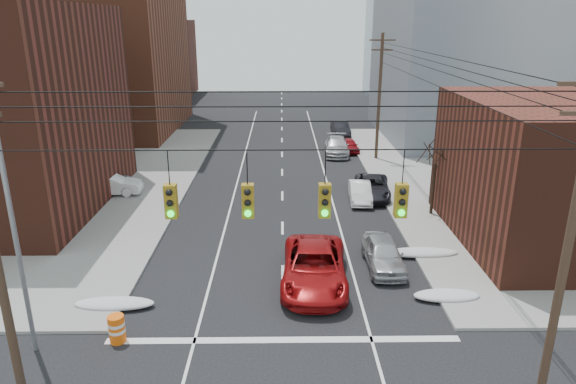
{
  "coord_description": "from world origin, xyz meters",
  "views": [
    {
      "loc": [
        -0.03,
        -10.85,
        12.03
      ],
      "look_at": [
        0.31,
        15.97,
        3.0
      ],
      "focal_mm": 32.0,
      "sensor_mm": 36.0,
      "label": 1
    }
  ],
  "objects_px": {
    "red_pickup": "(314,267)",
    "lot_car_a": "(109,185)",
    "lot_car_c": "(20,212)",
    "lot_car_d": "(74,172)",
    "parked_car_f": "(340,129)",
    "parked_car_e": "(349,145)",
    "parked_car_d": "(337,146)",
    "lot_car_b": "(104,180)",
    "parked_car_a": "(383,254)",
    "parked_car_b": "(360,192)",
    "parked_car_c": "(372,187)",
    "construction_barrel": "(117,329)"
  },
  "relations": [
    {
      "from": "parked_car_a",
      "to": "parked_car_b",
      "type": "bearing_deg",
      "value": 87.88
    },
    {
      "from": "lot_car_d",
      "to": "construction_barrel",
      "type": "distance_m",
      "value": 23.26
    },
    {
      "from": "red_pickup",
      "to": "parked_car_d",
      "type": "bearing_deg",
      "value": 85.0
    },
    {
      "from": "red_pickup",
      "to": "parked_car_a",
      "type": "relative_size",
      "value": 1.46
    },
    {
      "from": "parked_car_f",
      "to": "lot_car_d",
      "type": "height_order",
      "value": "parked_car_f"
    },
    {
      "from": "red_pickup",
      "to": "lot_car_a",
      "type": "height_order",
      "value": "red_pickup"
    },
    {
      "from": "lot_car_c",
      "to": "lot_car_d",
      "type": "distance_m",
      "value": 9.07
    },
    {
      "from": "parked_car_f",
      "to": "lot_car_d",
      "type": "bearing_deg",
      "value": -147.31
    },
    {
      "from": "red_pickup",
      "to": "lot_car_a",
      "type": "bearing_deg",
      "value": 140.03
    },
    {
      "from": "parked_car_e",
      "to": "parked_car_d",
      "type": "bearing_deg",
      "value": -147.89
    },
    {
      "from": "lot_car_a",
      "to": "lot_car_b",
      "type": "relative_size",
      "value": 0.95
    },
    {
      "from": "red_pickup",
      "to": "lot_car_c",
      "type": "relative_size",
      "value": 1.28
    },
    {
      "from": "lot_car_c",
      "to": "parked_car_f",
      "type": "bearing_deg",
      "value": -50.12
    },
    {
      "from": "parked_car_c",
      "to": "lot_car_d",
      "type": "xyz_separation_m",
      "value": [
        -22.63,
        3.86,
        0.1
      ]
    },
    {
      "from": "red_pickup",
      "to": "parked_car_a",
      "type": "bearing_deg",
      "value": 28.77
    },
    {
      "from": "parked_car_d",
      "to": "parked_car_e",
      "type": "distance_m",
      "value": 1.63
    },
    {
      "from": "lot_car_b",
      "to": "lot_car_d",
      "type": "height_order",
      "value": "lot_car_d"
    },
    {
      "from": "parked_car_d",
      "to": "lot_car_d",
      "type": "height_order",
      "value": "parked_car_d"
    },
    {
      "from": "parked_car_e",
      "to": "construction_barrel",
      "type": "relative_size",
      "value": 3.28
    },
    {
      "from": "parked_car_f",
      "to": "lot_car_b",
      "type": "relative_size",
      "value": 0.97
    },
    {
      "from": "red_pickup",
      "to": "lot_car_d",
      "type": "height_order",
      "value": "red_pickup"
    },
    {
      "from": "red_pickup",
      "to": "lot_car_b",
      "type": "bearing_deg",
      "value": 138.85
    },
    {
      "from": "parked_car_a",
      "to": "lot_car_a",
      "type": "bearing_deg",
      "value": 146.63
    },
    {
      "from": "parked_car_c",
      "to": "lot_car_b",
      "type": "bearing_deg",
      "value": -177.82
    },
    {
      "from": "parked_car_d",
      "to": "parked_car_f",
      "type": "bearing_deg",
      "value": 85.93
    },
    {
      "from": "parked_car_b",
      "to": "lot_car_b",
      "type": "relative_size",
      "value": 0.85
    },
    {
      "from": "parked_car_f",
      "to": "construction_barrel",
      "type": "bearing_deg",
      "value": -112.49
    },
    {
      "from": "parked_car_a",
      "to": "parked_car_f",
      "type": "height_order",
      "value": "parked_car_a"
    },
    {
      "from": "red_pickup",
      "to": "parked_car_d",
      "type": "distance_m",
      "value": 25.14
    },
    {
      "from": "parked_car_a",
      "to": "parked_car_c",
      "type": "height_order",
      "value": "parked_car_a"
    },
    {
      "from": "lot_car_c",
      "to": "lot_car_b",
      "type": "bearing_deg",
      "value": -31.68
    },
    {
      "from": "parked_car_b",
      "to": "construction_barrel",
      "type": "xyz_separation_m",
      "value": [
        -11.91,
        -16.32,
        -0.08
      ]
    },
    {
      "from": "parked_car_d",
      "to": "lot_car_d",
      "type": "distance_m",
      "value": 22.92
    },
    {
      "from": "parked_car_f",
      "to": "lot_car_b",
      "type": "distance_m",
      "value": 27.15
    },
    {
      "from": "parked_car_c",
      "to": "lot_car_d",
      "type": "bearing_deg",
      "value": 177.34
    },
    {
      "from": "parked_car_a",
      "to": "lot_car_c",
      "type": "bearing_deg",
      "value": 164.2
    },
    {
      "from": "parked_car_d",
      "to": "parked_car_e",
      "type": "xyz_separation_m",
      "value": [
        1.27,
        1.01,
        -0.16
      ]
    },
    {
      "from": "parked_car_d",
      "to": "parked_car_a",
      "type": "bearing_deg",
      "value": -85.48
    },
    {
      "from": "parked_car_f",
      "to": "construction_barrel",
      "type": "relative_size",
      "value": 4.03
    },
    {
      "from": "parked_car_a",
      "to": "parked_car_e",
      "type": "height_order",
      "value": "parked_car_a"
    },
    {
      "from": "lot_car_b",
      "to": "construction_barrel",
      "type": "xyz_separation_m",
      "value": [
        6.65,
        -18.93,
        -0.22
      ]
    },
    {
      "from": "lot_car_b",
      "to": "lot_car_d",
      "type": "relative_size",
      "value": 1.19
    },
    {
      "from": "lot_car_d",
      "to": "red_pickup",
      "type": "bearing_deg",
      "value": -110.74
    },
    {
      "from": "parked_car_c",
      "to": "parked_car_e",
      "type": "distance_m",
      "value": 13.16
    },
    {
      "from": "parked_car_b",
      "to": "lot_car_d",
      "type": "xyz_separation_m",
      "value": [
        -21.64,
        4.81,
        0.16
      ]
    },
    {
      "from": "parked_car_d",
      "to": "parked_car_f",
      "type": "xyz_separation_m",
      "value": [
        1.27,
        8.34,
        -0.04
      ]
    },
    {
      "from": "parked_car_d",
      "to": "parked_car_e",
      "type": "height_order",
      "value": "parked_car_d"
    },
    {
      "from": "parked_car_a",
      "to": "parked_car_b",
      "type": "relative_size",
      "value": 1.1
    },
    {
      "from": "parked_car_c",
      "to": "construction_barrel",
      "type": "relative_size",
      "value": 4.6
    },
    {
      "from": "parked_car_a",
      "to": "construction_barrel",
      "type": "xyz_separation_m",
      "value": [
        -11.62,
        -6.27,
        -0.17
      ]
    }
  ]
}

